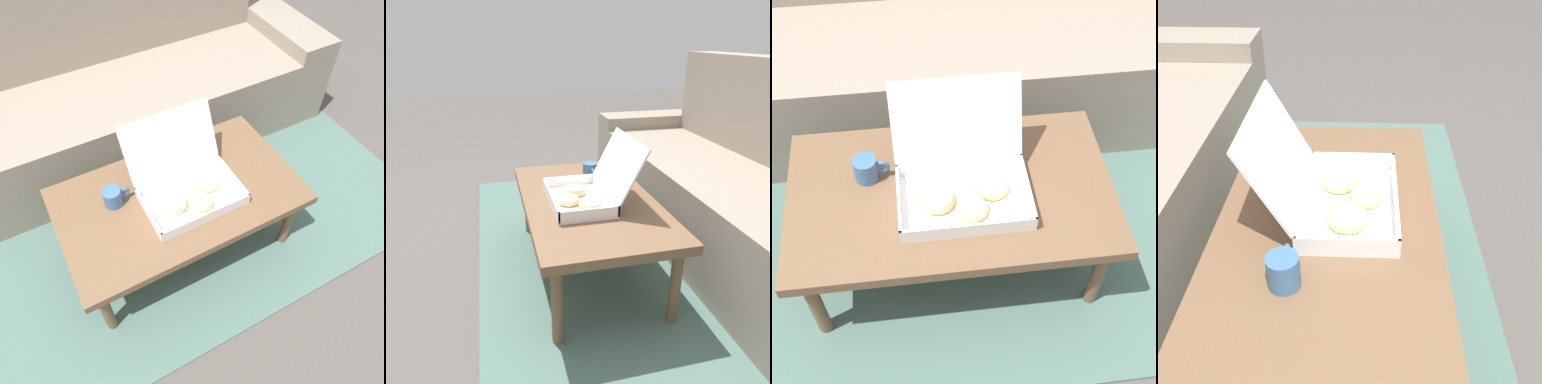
# 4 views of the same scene
# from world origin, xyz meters

# --- Properties ---
(ground_plane) EXTENTS (12.00, 12.00, 0.00)m
(ground_plane) POSITION_xyz_m (0.00, 0.00, 0.00)
(ground_plane) COLOR #514C47
(area_rug) EXTENTS (2.55, 1.76, 0.01)m
(area_rug) POSITION_xyz_m (0.00, 0.30, 0.01)
(area_rug) COLOR #4C6B60
(area_rug) RESTS_ON ground_plane
(coffee_table) EXTENTS (1.00, 0.58, 0.38)m
(coffee_table) POSITION_xyz_m (0.00, -0.06, 0.34)
(coffee_table) COLOR brown
(coffee_table) RESTS_ON ground_plane
(pastry_box) EXTENTS (0.39, 0.37, 0.28)m
(pastry_box) POSITION_xyz_m (0.04, -0.07, 0.44)
(pastry_box) COLOR white
(pastry_box) RESTS_ON coffee_table
(coffee_mug) EXTENTS (0.11, 0.07, 0.08)m
(coffee_mug) POSITION_xyz_m (-0.25, 0.02, 0.42)
(coffee_mug) COLOR #3D6693
(coffee_mug) RESTS_ON coffee_table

